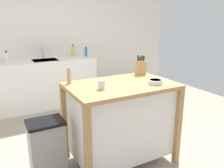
# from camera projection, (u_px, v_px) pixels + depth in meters

# --- Properties ---
(ground_plane) EXTENTS (6.25, 6.25, 0.00)m
(ground_plane) POSITION_uv_depth(u_px,v_px,m) (117.00, 158.00, 2.74)
(ground_plane) COLOR gray
(ground_plane) RESTS_ON ground
(wall_back) EXTENTS (5.25, 0.10, 2.60)m
(wall_back) POSITION_uv_depth(u_px,v_px,m) (54.00, 35.00, 4.52)
(wall_back) COLOR silver
(wall_back) RESTS_ON ground
(kitchen_island) EXTENTS (1.14, 0.75, 0.92)m
(kitchen_island) POSITION_uv_depth(u_px,v_px,m) (120.00, 119.00, 2.60)
(kitchen_island) COLOR #AD7F4C
(kitchen_island) RESTS_ON ground
(knife_block) EXTENTS (0.11, 0.09, 0.25)m
(knife_block) POSITION_uv_depth(u_px,v_px,m) (141.00, 67.00, 2.91)
(knife_block) COLOR tan
(knife_block) RESTS_ON kitchen_island
(bowl_ceramic_small) EXTENTS (0.15, 0.15, 0.05)m
(bowl_ceramic_small) POSITION_uv_depth(u_px,v_px,m) (155.00, 82.00, 2.48)
(bowl_ceramic_small) COLOR silver
(bowl_ceramic_small) RESTS_ON kitchen_island
(drinking_cup) EXTENTS (0.07, 0.07, 0.09)m
(drinking_cup) POSITION_uv_depth(u_px,v_px,m) (101.00, 85.00, 2.29)
(drinking_cup) COLOR silver
(drinking_cup) RESTS_ON kitchen_island
(pepper_grinder) EXTENTS (0.04, 0.04, 0.18)m
(pepper_grinder) POSITION_uv_depth(u_px,v_px,m) (69.00, 76.00, 2.49)
(pepper_grinder) COLOR tan
(pepper_grinder) RESTS_ON kitchen_island
(trash_bin) EXTENTS (0.36, 0.28, 0.63)m
(trash_bin) POSITION_uv_depth(u_px,v_px,m) (47.00, 149.00, 2.35)
(trash_bin) COLOR gray
(trash_bin) RESTS_ON ground
(sink_counter) EXTENTS (1.79, 0.60, 0.89)m
(sink_counter) POSITION_uv_depth(u_px,v_px,m) (47.00, 83.00, 4.33)
(sink_counter) COLOR white
(sink_counter) RESTS_ON ground
(sink_faucet) EXTENTS (0.02, 0.02, 0.22)m
(sink_faucet) POSITION_uv_depth(u_px,v_px,m) (43.00, 53.00, 4.30)
(sink_faucet) COLOR #B7BCC1
(sink_faucet) RESTS_ON sink_counter
(bottle_spray_cleaner) EXTENTS (0.06, 0.06, 0.21)m
(bottle_spray_cleaner) POSITION_uv_depth(u_px,v_px,m) (7.00, 58.00, 3.84)
(bottle_spray_cleaner) COLOR white
(bottle_spray_cleaner) RESTS_ON sink_counter
(bottle_dish_soap) EXTENTS (0.06, 0.06, 0.24)m
(bottle_dish_soap) POSITION_uv_depth(u_px,v_px,m) (73.00, 51.00, 4.53)
(bottle_dish_soap) COLOR yellow
(bottle_dish_soap) RESTS_ON sink_counter
(bottle_hand_soap) EXTENTS (0.05, 0.05, 0.19)m
(bottle_hand_soap) POSITION_uv_depth(u_px,v_px,m) (86.00, 52.00, 4.56)
(bottle_hand_soap) COLOR blue
(bottle_hand_soap) RESTS_ON sink_counter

